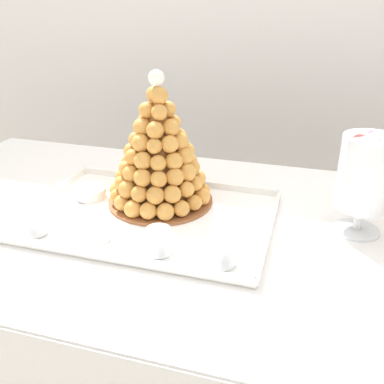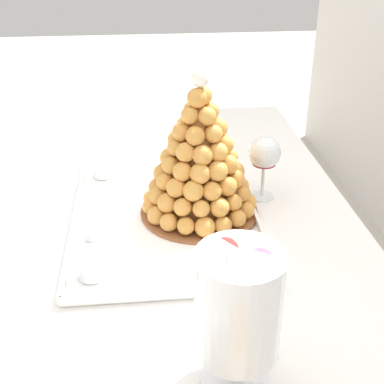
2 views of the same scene
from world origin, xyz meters
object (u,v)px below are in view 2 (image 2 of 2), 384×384
object	(u,v)px
serving_tray	(165,216)
dessert_cup_centre	(97,227)
dessert_cup_left	(103,168)
wine_glass	(265,155)
creme_brulee_ramekin	(182,172)
macaron_goblet	(238,306)
dessert_cup_mid_left	(104,196)
dessert_cup_mid_right	(91,265)
croquembouche	(199,161)

from	to	relation	value
serving_tray	dessert_cup_centre	size ratio (longest dim) A/B	10.47
dessert_cup_left	wine_glass	world-z (taller)	wine_glass
creme_brulee_ramekin	macaron_goblet	xyz separation A→B (m)	(0.68, 0.02, 0.12)
dessert_cup_mid_left	dessert_cup_mid_right	xyz separation A→B (m)	(0.28, -0.01, 0.01)
dessert_cup_mid_right	dessert_cup_left	bearing A→B (deg)	-179.80
croquembouche	dessert_cup_centre	size ratio (longest dim) A/B	5.95
croquembouche	dessert_cup_mid_right	bearing A→B (deg)	-46.72
serving_tray	wine_glass	world-z (taller)	wine_glass
dessert_cup_left	dessert_cup_centre	world-z (taller)	dessert_cup_centre
dessert_cup_left	dessert_cup_mid_left	world-z (taller)	dessert_cup_left
dessert_cup_left	dessert_cup_centre	bearing A→B (deg)	0.83
creme_brulee_ramekin	wine_glass	xyz separation A→B (m)	(0.12, 0.19, 0.09)
dessert_cup_mid_left	dessert_cup_mid_right	world-z (taller)	dessert_cup_mid_right
dessert_cup_centre	dessert_cup_left	bearing A→B (deg)	-179.17
croquembouche	dessert_cup_mid_left	size ratio (longest dim) A/B	6.66
macaron_goblet	wine_glass	size ratio (longest dim) A/B	1.51
dessert_cup_mid_left	dessert_cup_centre	distance (m)	0.14
dessert_cup_mid_left	croquembouche	bearing A→B (deg)	73.91
croquembouche	wine_glass	bearing A→B (deg)	113.98
croquembouche	wine_glass	xyz separation A→B (m)	(-0.07, 0.17, -0.03)
dessert_cup_mid_left	dessert_cup_mid_right	size ratio (longest dim) A/B	0.89
dessert_cup_centre	macaron_goblet	distance (m)	0.48
croquembouche	dessert_cup_centre	bearing A→B (deg)	-70.46
serving_tray	croquembouche	size ratio (longest dim) A/B	1.76
macaron_goblet	wine_glass	distance (m)	0.59
dessert_cup_left	dessert_cup_mid_right	size ratio (longest dim) A/B	0.97
dessert_cup_mid_right	wine_glass	size ratio (longest dim) A/B	0.36
serving_tray	creme_brulee_ramekin	bearing A→B (deg)	164.13
dessert_cup_left	dessert_cup_mid_right	xyz separation A→B (m)	(0.43, 0.00, 0.00)
dessert_cup_mid_left	macaron_goblet	distance (m)	0.60
wine_glass	dessert_cup_mid_left	bearing A→B (deg)	-88.53
serving_tray	dessert_cup_centre	bearing A→B (deg)	-62.02
dessert_cup_mid_left	wine_glass	size ratio (longest dim) A/B	0.32
creme_brulee_ramekin	macaron_goblet	size ratio (longest dim) A/B	0.34
serving_tray	dessert_cup_left	xyz separation A→B (m)	(-0.22, -0.15, 0.02)
serving_tray	creme_brulee_ramekin	distance (m)	0.20
macaron_goblet	dessert_cup_centre	bearing A→B (deg)	-150.78
dessert_cup_left	wine_glass	distance (m)	0.43
dessert_cup_centre	macaron_goblet	world-z (taller)	macaron_goblet
croquembouche	macaron_goblet	world-z (taller)	croquembouche
dessert_cup_left	dessert_cup_centre	size ratio (longest dim) A/B	0.97
dessert_cup_left	macaron_goblet	world-z (taller)	macaron_goblet
croquembouche	dessert_cup_mid_right	xyz separation A→B (m)	(0.22, -0.23, -0.11)
croquembouche	dessert_cup_left	size ratio (longest dim) A/B	6.13
dessert_cup_mid_right	dessert_cup_centre	bearing A→B (deg)	178.82
dessert_cup_mid_left	creme_brulee_ramekin	world-z (taller)	dessert_cup_mid_left
dessert_cup_mid_right	wine_glass	bearing A→B (deg)	126.28
serving_tray	dessert_cup_centre	distance (m)	0.17
dessert_cup_mid_right	wine_glass	distance (m)	0.50
croquembouche	dessert_cup_mid_left	xyz separation A→B (m)	(-0.06, -0.22, -0.11)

